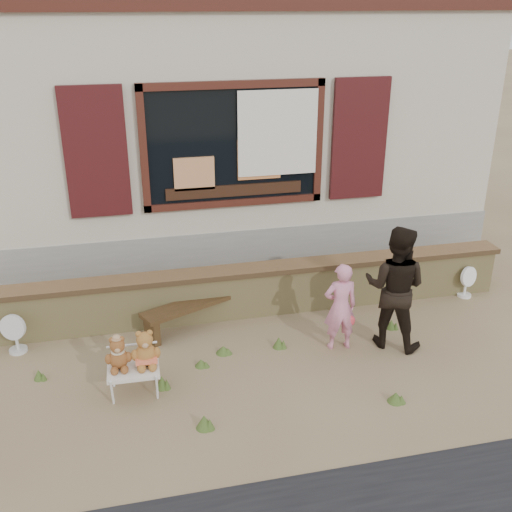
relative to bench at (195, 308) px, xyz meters
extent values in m
plane|color=brown|center=(0.75, -0.80, -0.27)|extent=(80.00, 80.00, 0.00)
cube|color=#BCB098|center=(0.75, 3.70, 2.13)|extent=(8.00, 5.00, 3.20)
cube|color=gray|center=(0.75, 3.70, 0.13)|extent=(8.04, 5.04, 0.80)
cube|color=black|center=(0.75, 1.17, 1.78)|extent=(2.30, 0.04, 1.50)
cube|color=#411A13|center=(0.75, 1.15, 2.58)|extent=(2.50, 0.08, 0.10)
cube|color=#411A13|center=(0.75, 1.15, 0.98)|extent=(2.50, 0.08, 0.10)
cube|color=#411A13|center=(-0.45, 1.15, 1.78)|extent=(0.10, 0.08, 1.70)
cube|color=#411A13|center=(1.95, 1.15, 1.78)|extent=(0.10, 0.08, 1.70)
cube|color=black|center=(-1.05, 1.14, 1.78)|extent=(0.80, 0.07, 1.70)
cube|color=black|center=(2.55, 1.14, 1.78)|extent=(0.80, 0.07, 1.70)
cube|color=white|center=(1.35, 1.10, 1.93)|extent=(1.10, 0.02, 1.15)
cube|color=#411A13|center=(0.75, 1.18, 3.58)|extent=(8.00, 0.12, 0.25)
cube|color=black|center=(0.75, 1.14, 1.16)|extent=(1.90, 0.06, 0.16)
cube|color=tan|center=(0.20, 1.14, 1.43)|extent=(0.55, 0.06, 0.45)
cube|color=#E08447|center=(1.10, 1.14, 1.58)|extent=(0.60, 0.06, 0.55)
cube|color=tan|center=(0.75, 0.20, 0.03)|extent=(7.00, 0.30, 0.60)
cube|color=brown|center=(0.75, 0.20, 0.36)|extent=(7.10, 0.36, 0.07)
cube|color=#372513|center=(0.00, 0.00, 0.07)|extent=(1.41, 0.86, 0.05)
cube|color=#372513|center=(-0.56, -0.26, -0.11)|extent=(0.19, 0.28, 0.30)
cube|color=#372513|center=(0.56, 0.26, -0.11)|extent=(0.19, 0.28, 0.30)
cube|color=silver|center=(-0.82, -1.24, 0.04)|extent=(0.55, 0.49, 0.04)
cylinder|color=silver|center=(-1.05, -1.44, -0.12)|extent=(0.03, 0.03, 0.29)
cylinder|color=silver|center=(-0.59, -1.45, -0.12)|extent=(0.03, 0.03, 0.29)
cylinder|color=silver|center=(-1.04, -1.03, -0.12)|extent=(0.03, 0.03, 0.29)
cylinder|color=silver|center=(-0.58, -1.04, -0.12)|extent=(0.03, 0.03, 0.29)
imported|color=pink|center=(1.61, -0.87, 0.28)|extent=(0.41, 0.28, 1.10)
imported|color=black|center=(2.25, -0.93, 0.49)|extent=(0.94, 0.91, 1.52)
cylinder|color=silver|center=(-2.14, -0.11, -0.25)|extent=(0.21, 0.21, 0.04)
cylinder|color=silver|center=(-2.14, -0.11, -0.11)|extent=(0.03, 0.03, 0.27)
cylinder|color=silver|center=(-2.14, -0.11, 0.08)|extent=(0.33, 0.21, 0.31)
cylinder|color=white|center=(3.81, 0.00, -0.25)|extent=(0.19, 0.19, 0.04)
cylinder|color=white|center=(3.81, 0.00, -0.12)|extent=(0.03, 0.03, 0.25)
cylinder|color=white|center=(3.81, 0.00, 0.05)|extent=(0.30, 0.18, 0.29)
cone|color=#415923|center=(-1.01, -0.90, -0.21)|extent=(0.10, 0.10, 0.11)
cone|color=#415923|center=(-0.53, -1.23, -0.19)|extent=(0.14, 0.14, 0.15)
cone|color=#415923|center=(-0.18, -1.98, -0.19)|extent=(0.17, 0.17, 0.15)
cone|color=#415923|center=(-1.84, -0.76, -0.20)|extent=(0.12, 0.12, 0.12)
cone|color=#415923|center=(0.91, -0.72, -0.19)|extent=(0.14, 0.14, 0.14)
cone|color=#415923|center=(0.23, -0.69, -0.22)|extent=(0.18, 0.18, 0.10)
cone|color=#415923|center=(1.82, -2.01, -0.21)|extent=(0.17, 0.17, 0.12)
cone|color=#415923|center=(2.42, -0.60, -0.20)|extent=(0.13, 0.13, 0.12)
cone|color=#415923|center=(-0.06, -0.91, -0.22)|extent=(0.15, 0.15, 0.09)
camera|label=1|loc=(-0.75, -6.69, 3.61)|focal=42.00mm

